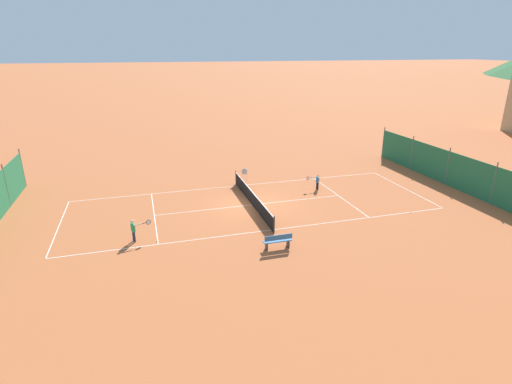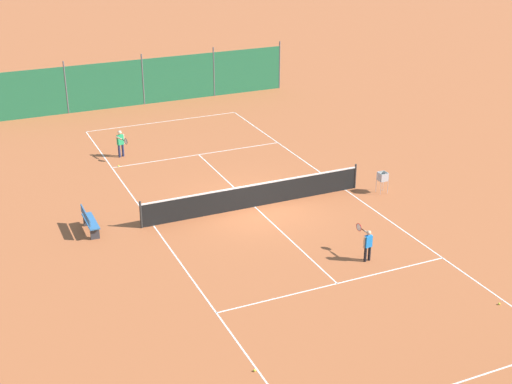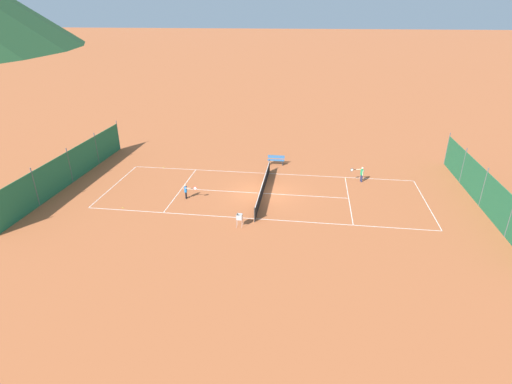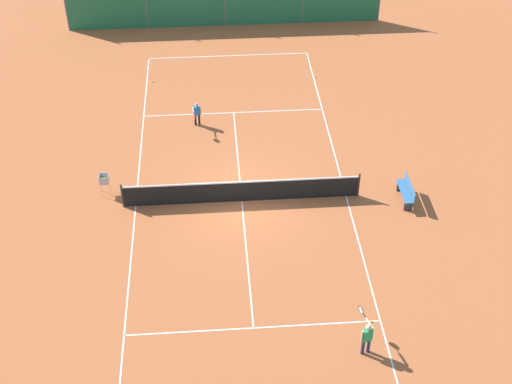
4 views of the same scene
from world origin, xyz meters
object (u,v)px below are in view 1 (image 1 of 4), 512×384
at_px(tennis_ball_service_box, 411,212).
at_px(ball_hopper, 245,172).
at_px(player_far_baseline, 317,181).
at_px(player_near_baseline, 134,229).
at_px(tennis_ball_by_net_left, 157,241).
at_px(tennis_ball_far_corner, 350,176).
at_px(tennis_net, 252,198).
at_px(courtside_bench, 278,241).

height_order(tennis_ball_service_box, ball_hopper, ball_hopper).
xyz_separation_m(player_far_baseline, tennis_ball_service_box, (5.85, 3.90, -0.63)).
xyz_separation_m(player_near_baseline, player_far_baseline, (-5.01, 13.04, -0.08)).
relative_size(tennis_ball_by_net_left, tennis_ball_far_corner, 1.00).
bearing_deg(ball_hopper, tennis_net, -9.41).
bearing_deg(player_near_baseline, tennis_ball_far_corner, 112.80).
height_order(tennis_net, tennis_ball_service_box, tennis_net).
distance_m(player_near_baseline, tennis_ball_far_corner, 18.50).
height_order(player_near_baseline, ball_hopper, player_near_baseline).
height_order(tennis_net, tennis_ball_far_corner, tennis_net).
bearing_deg(ball_hopper, player_near_baseline, -44.36).
height_order(tennis_ball_far_corner, courtside_bench, courtside_bench).
xyz_separation_m(player_near_baseline, tennis_ball_by_net_left, (0.44, 1.15, -0.71)).
bearing_deg(courtside_bench, player_near_baseline, -112.70).
bearing_deg(tennis_ball_by_net_left, ball_hopper, 141.20).
bearing_deg(player_far_baseline, tennis_ball_service_box, 33.70).
bearing_deg(tennis_ball_far_corner, tennis_ball_by_net_left, -64.43).
relative_size(tennis_ball_by_net_left, ball_hopper, 0.07).
xyz_separation_m(player_near_baseline, courtside_bench, (3.00, 7.16, -0.29)).
bearing_deg(player_far_baseline, tennis_ball_far_corner, 118.26).
bearing_deg(player_far_baseline, ball_hopper, -128.39).
bearing_deg(ball_hopper, tennis_ball_by_net_left, -38.80).
distance_m(tennis_ball_service_box, courtside_bench, 10.02).
bearing_deg(player_far_baseline, tennis_net, -73.06).
height_order(tennis_ball_by_net_left, tennis_ball_service_box, same).
distance_m(tennis_net, courtside_bench, 6.36).
relative_size(player_far_baseline, tennis_ball_by_net_left, 17.08).
height_order(player_far_baseline, tennis_ball_far_corner, player_far_baseline).
distance_m(tennis_ball_by_net_left, tennis_ball_far_corner, 17.62).
height_order(ball_hopper, courtside_bench, ball_hopper).
distance_m(ball_hopper, courtside_bench, 11.71).
bearing_deg(tennis_ball_far_corner, ball_hopper, -99.76).
bearing_deg(tennis_ball_by_net_left, player_far_baseline, 114.64).
relative_size(tennis_ball_far_corner, courtside_bench, 0.04).
bearing_deg(tennis_ball_far_corner, tennis_net, -68.04).
xyz_separation_m(tennis_ball_far_corner, ball_hopper, (-1.48, -8.59, 0.63)).
bearing_deg(player_far_baseline, player_near_baseline, -68.97).
relative_size(tennis_ball_far_corner, ball_hopper, 0.07).
bearing_deg(ball_hopper, tennis_ball_far_corner, 80.24).
relative_size(player_near_baseline, tennis_ball_service_box, 19.23).
xyz_separation_m(tennis_net, tennis_ball_service_box, (4.19, 9.37, -0.47)).
height_order(tennis_net, player_near_baseline, player_near_baseline).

